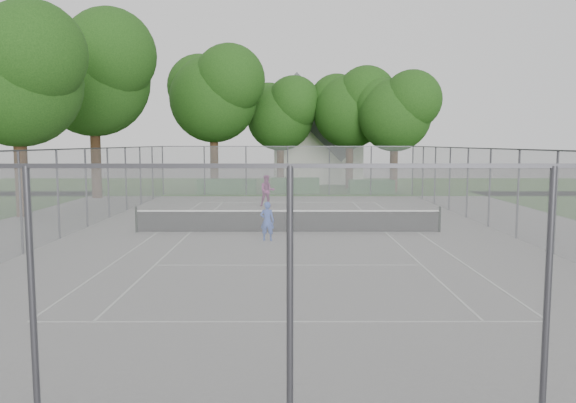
{
  "coord_description": "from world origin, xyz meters",
  "views": [
    {
      "loc": [
        -0.03,
        -23.37,
        3.76
      ],
      "look_at": [
        0.0,
        1.0,
        1.2
      ],
      "focal_mm": 35.0,
      "sensor_mm": 36.0,
      "label": 1
    }
  ],
  "objects_px": {
    "house": "(317,140)",
    "girl_player": "(267,221)",
    "woman_player": "(267,191)",
    "tennis_net": "(288,220)"
  },
  "relations": [
    {
      "from": "tennis_net",
      "to": "house",
      "type": "xyz_separation_m",
      "value": [
        2.79,
        29.72,
        3.48
      ]
    },
    {
      "from": "house",
      "to": "girl_player",
      "type": "xyz_separation_m",
      "value": [
        -3.59,
        -31.71,
        -3.24
      ]
    },
    {
      "from": "woman_player",
      "to": "girl_player",
      "type": "bearing_deg",
      "value": -98.89
    },
    {
      "from": "girl_player",
      "to": "woman_player",
      "type": "bearing_deg",
      "value": -79.58
    },
    {
      "from": "girl_player",
      "to": "woman_player",
      "type": "xyz_separation_m",
      "value": [
        -0.42,
        11.63,
        0.17
      ]
    },
    {
      "from": "tennis_net",
      "to": "woman_player",
      "type": "distance_m",
      "value": 9.73
    },
    {
      "from": "woman_player",
      "to": "tennis_net",
      "type": "bearing_deg",
      "value": -93.73
    },
    {
      "from": "house",
      "to": "girl_player",
      "type": "relative_size",
      "value": 6.56
    },
    {
      "from": "girl_player",
      "to": "tennis_net",
      "type": "bearing_deg",
      "value": -103.7
    },
    {
      "from": "house",
      "to": "girl_player",
      "type": "distance_m",
      "value": 32.07
    }
  ]
}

